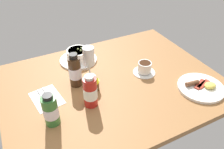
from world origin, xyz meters
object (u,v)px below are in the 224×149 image
object	(u,v)px
cutlery_setting	(47,99)
coffee_cup	(144,68)
porridge_bowl	(78,56)
sauce_bottle_brown	(75,71)
sauce_bottle_red	(90,92)
breakfast_plate	(201,87)
jam_jar	(93,85)
sauce_bottle_green	(51,110)
wine_glass	(89,58)

from	to	relation	value
cutlery_setting	coffee_cup	distance (cm)	52.82
porridge_bowl	sauce_bottle_brown	world-z (taller)	sauce_bottle_brown
coffee_cup	sauce_bottle_red	size ratio (longest dim) A/B	0.74
coffee_cup	sauce_bottle_brown	distance (cm)	37.45
sauce_bottle_red	cutlery_setting	bearing A→B (deg)	-36.11
sauce_bottle_red	coffee_cup	bearing A→B (deg)	-164.55
porridge_bowl	cutlery_setting	world-z (taller)	porridge_bowl
breakfast_plate	sauce_bottle_brown	bearing A→B (deg)	-29.83
sauce_bottle_red	breakfast_plate	bearing A→B (deg)	164.94
porridge_bowl	sauce_bottle_brown	bearing A→B (deg)	67.39
jam_jar	sauce_bottle_red	bearing A→B (deg)	60.88
porridge_bowl	coffee_cup	size ratio (longest dim) A/B	1.78
porridge_bowl	coffee_cup	distance (cm)	39.13
cutlery_setting	jam_jar	xyz separation A→B (cm)	(-22.53, 3.54, 2.50)
coffee_cup	sauce_bottle_green	size ratio (longest dim) A/B	0.79
wine_glass	jam_jar	world-z (taller)	wine_glass
porridge_bowl	sauce_bottle_brown	xyz separation A→B (cm)	(8.46, 20.31, 4.94)
sauce_bottle_red	sauce_bottle_brown	bearing A→B (deg)	-86.10
cutlery_setting	sauce_bottle_green	distance (cm)	17.02
sauce_bottle_red	breakfast_plate	world-z (taller)	sauce_bottle_red
breakfast_plate	sauce_bottle_red	bearing A→B (deg)	-15.06
porridge_bowl	cutlery_setting	bearing A→B (deg)	44.65
porridge_bowl	wine_glass	size ratio (longest dim) A/B	1.21
wine_glass	sauce_bottle_red	bearing A→B (deg)	69.15
wine_glass	breakfast_plate	world-z (taller)	wine_glass
coffee_cup	breakfast_plate	bearing A→B (deg)	126.68
coffee_cup	breakfast_plate	size ratio (longest dim) A/B	0.53
sauce_bottle_brown	cutlery_setting	bearing A→B (deg)	14.21
sauce_bottle_red	sauce_bottle_green	world-z (taller)	sauce_bottle_red
porridge_bowl	wine_glass	xyz separation A→B (cm)	(-0.22, 17.38, 8.70)
wine_glass	sauce_bottle_red	xyz separation A→B (cm)	(7.53, 19.76, -4.44)
breakfast_plate	cutlery_setting	bearing A→B (deg)	-20.95
sauce_bottle_green	sauce_bottle_red	bearing A→B (deg)	-171.19
sauce_bottle_green	breakfast_plate	xyz separation A→B (cm)	(-71.63, 11.44, -6.12)
breakfast_plate	wine_glass	bearing A→B (deg)	-36.75
coffee_cup	sauce_bottle_red	xyz separation A→B (cm)	(35.25, 9.74, 4.57)
jam_jar	coffee_cup	bearing A→B (deg)	-178.92
wine_glass	jam_jar	xyz separation A→B (cm)	(2.42, 10.59, -9.23)
sauce_bottle_green	coffee_cup	bearing A→B (deg)	-166.80
sauce_bottle_brown	sauce_bottle_green	distance (cm)	26.25
jam_jar	breakfast_plate	size ratio (longest dim) A/B	0.26
sauce_bottle_brown	jam_jar	bearing A→B (deg)	129.27
porridge_bowl	sauce_bottle_green	bearing A→B (deg)	57.20
cutlery_setting	sauce_bottle_red	size ratio (longest dim) A/B	1.13
jam_jar	sauce_bottle_brown	bearing A→B (deg)	-50.73
porridge_bowl	cutlery_setting	size ratio (longest dim) A/B	1.18
breakfast_plate	porridge_bowl	bearing A→B (deg)	-48.30
cutlery_setting	wine_glass	size ratio (longest dim) A/B	1.03
porridge_bowl	coffee_cup	bearing A→B (deg)	135.55
cutlery_setting	coffee_cup	size ratio (longest dim) A/B	1.51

